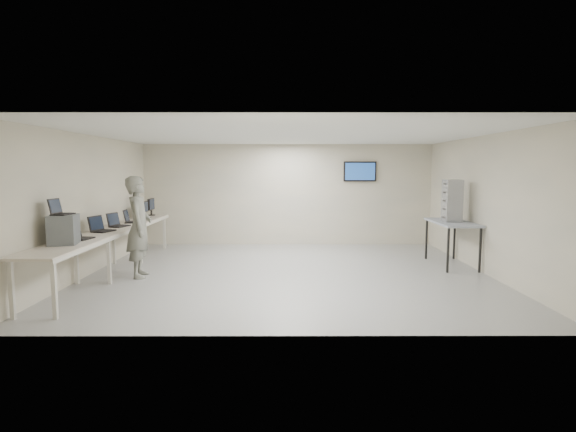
{
  "coord_description": "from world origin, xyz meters",
  "views": [
    {
      "loc": [
        -0.02,
        -9.03,
        2.12
      ],
      "look_at": [
        0.0,
        0.2,
        1.15
      ],
      "focal_mm": 28.0,
      "sensor_mm": 36.0,
      "label": 1
    }
  ],
  "objects_px": {
    "workbench": "(111,233)",
    "soldier": "(139,227)",
    "side_table": "(452,225)",
    "equipment_box": "(64,230)"
  },
  "relations": [
    {
      "from": "soldier",
      "to": "side_table",
      "type": "height_order",
      "value": "soldier"
    },
    {
      "from": "workbench",
      "to": "soldier",
      "type": "xyz_separation_m",
      "value": [
        0.67,
        -0.31,
        0.17
      ]
    },
    {
      "from": "equipment_box",
      "to": "soldier",
      "type": "relative_size",
      "value": 0.24
    },
    {
      "from": "workbench",
      "to": "side_table",
      "type": "height_order",
      "value": "side_table"
    },
    {
      "from": "soldier",
      "to": "side_table",
      "type": "bearing_deg",
      "value": -91.4
    },
    {
      "from": "workbench",
      "to": "equipment_box",
      "type": "distance_m",
      "value": 1.83
    },
    {
      "from": "equipment_box",
      "to": "soldier",
      "type": "distance_m",
      "value": 1.66
    },
    {
      "from": "workbench",
      "to": "equipment_box",
      "type": "height_order",
      "value": "equipment_box"
    },
    {
      "from": "workbench",
      "to": "side_table",
      "type": "distance_m",
      "value": 7.22
    },
    {
      "from": "equipment_box",
      "to": "soldier",
      "type": "xyz_separation_m",
      "value": [
        0.73,
        1.49,
        -0.15
      ]
    }
  ]
}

